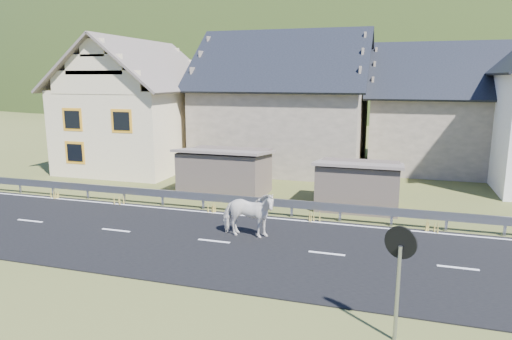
% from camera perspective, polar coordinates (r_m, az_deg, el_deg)
% --- Properties ---
extents(ground, '(160.00, 160.00, 0.00)m').
position_cam_1_polar(ground, '(16.44, -5.28, -8.97)').
color(ground, '#3D431C').
rests_on(ground, ground).
extents(road, '(60.00, 7.00, 0.04)m').
position_cam_1_polar(road, '(16.43, -5.28, -8.91)').
color(road, black).
rests_on(road, ground).
extents(lane_markings, '(60.00, 6.60, 0.01)m').
position_cam_1_polar(lane_markings, '(16.42, -5.28, -8.83)').
color(lane_markings, silver).
rests_on(lane_markings, road).
extents(guardrail, '(28.10, 0.09, 0.75)m').
position_cam_1_polar(guardrail, '(19.55, -1.25, -3.85)').
color(guardrail, '#93969B').
rests_on(guardrail, ground).
extents(shed_left, '(4.30, 3.30, 2.40)m').
position_cam_1_polar(shed_left, '(22.66, -3.85, -0.34)').
color(shed_left, brown).
rests_on(shed_left, ground).
extents(shed_right, '(3.80, 2.90, 2.20)m').
position_cam_1_polar(shed_right, '(20.83, 12.64, -1.93)').
color(shed_right, brown).
rests_on(shed_right, ground).
extents(house_cream, '(7.80, 9.80, 8.30)m').
position_cam_1_polar(house_cream, '(30.70, -14.47, 8.55)').
color(house_cream, beige).
rests_on(house_cream, ground).
extents(house_stone_a, '(10.80, 9.80, 8.90)m').
position_cam_1_polar(house_stone_a, '(30.06, 3.68, 9.36)').
color(house_stone_a, tan).
rests_on(house_stone_a, ground).
extents(house_stone_b, '(9.80, 8.80, 8.10)m').
position_cam_1_polar(house_stone_b, '(31.43, 22.78, 7.87)').
color(house_stone_b, tan).
rests_on(house_stone_b, ground).
extents(mountain, '(440.00, 280.00, 260.00)m').
position_cam_1_polar(mountain, '(195.94, 16.50, 3.45)').
color(mountain, '#233B14').
rests_on(mountain, ground).
extents(conifer_patch, '(76.00, 50.00, 28.00)m').
position_cam_1_polar(conifer_patch, '(138.35, -9.42, 11.43)').
color(conifer_patch, black).
rests_on(conifer_patch, ground).
extents(horse, '(0.96, 2.06, 1.73)m').
position_cam_1_polar(horse, '(16.49, -1.03, -5.53)').
color(horse, white).
rests_on(horse, road).
extents(traffic_mirror, '(0.68, 0.36, 2.62)m').
position_cam_1_polar(traffic_mirror, '(10.48, 17.52, -10.39)').
color(traffic_mirror, '#93969B').
rests_on(traffic_mirror, ground).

